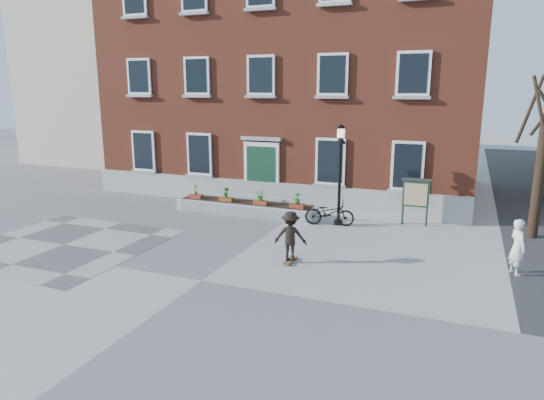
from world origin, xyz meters
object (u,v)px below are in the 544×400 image
at_px(bicycle, 329,213).
at_px(bystander, 517,247).
at_px(notice_board, 416,194).
at_px(skateboarder, 290,236).
at_px(lamp_post, 340,161).

xyz_separation_m(bicycle, bystander, (6.34, -2.96, 0.32)).
height_order(bicycle, notice_board, notice_board).
relative_size(bystander, skateboarder, 1.02).
distance_m(bystander, skateboarder, 6.53).
xyz_separation_m(lamp_post, notice_board, (2.78, 0.99, -1.28)).
bearing_deg(notice_board, bystander, -52.13).
bearing_deg(bicycle, bystander, -126.13).
relative_size(lamp_post, notice_board, 2.10).
relative_size(lamp_post, skateboarder, 2.43).
height_order(bystander, lamp_post, lamp_post).
bearing_deg(notice_board, lamp_post, -160.34).
distance_m(bicycle, bystander, 7.01).
bearing_deg(skateboarder, notice_board, 61.49).
relative_size(bicycle, notice_board, 1.02).
height_order(bystander, notice_board, notice_board).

